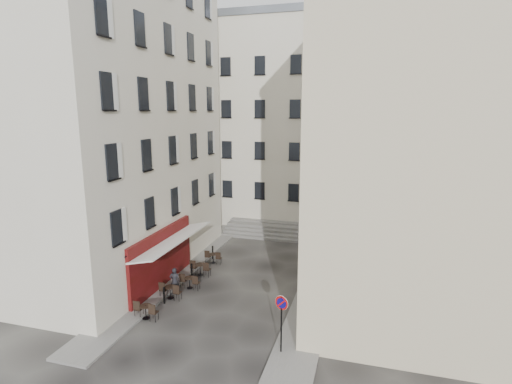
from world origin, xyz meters
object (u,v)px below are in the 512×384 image
(pedestrian, at_px, (175,281))
(no_parking_sign, at_px, (281,313))
(bistro_table_b, at_px, (170,291))
(bistro_table_a, at_px, (146,310))

(pedestrian, bearing_deg, no_parking_sign, 134.68)
(no_parking_sign, height_order, bistro_table_b, no_parking_sign)
(no_parking_sign, distance_m, bistro_table_a, 7.40)
(no_parking_sign, relative_size, bistro_table_a, 2.08)
(no_parking_sign, distance_m, pedestrian, 8.18)
(bistro_table_b, height_order, pedestrian, pedestrian)
(no_parking_sign, xyz_separation_m, bistro_table_a, (-7.18, 1.03, -1.45))
(bistro_table_a, height_order, pedestrian, pedestrian)
(pedestrian, bearing_deg, bistro_table_b, 75.65)
(bistro_table_b, relative_size, pedestrian, 0.81)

